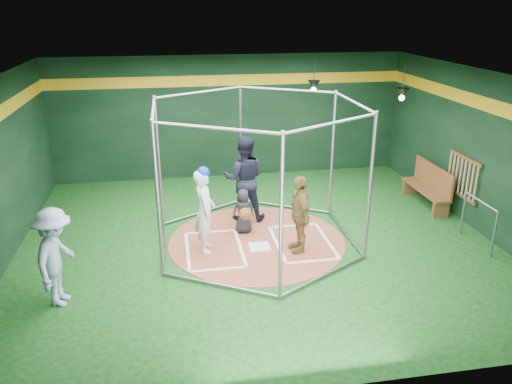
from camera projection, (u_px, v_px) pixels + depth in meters
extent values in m
cube|color=#0D390E|center=(257.00, 241.00, 10.79)|extent=(10.00, 9.00, 0.02)
cube|color=black|center=(257.00, 77.00, 9.55)|extent=(10.00, 9.00, 0.02)
cube|color=black|center=(230.00, 117.00, 14.31)|extent=(10.00, 0.10, 3.50)
cube|color=black|center=(321.00, 275.00, 6.03)|extent=(10.00, 0.10, 3.50)
cube|color=black|center=(480.00, 152.00, 10.97)|extent=(0.10, 9.00, 3.50)
cube|color=gold|center=(229.00, 80.00, 13.91)|extent=(10.00, 0.01, 0.30)
cube|color=gold|center=(487.00, 105.00, 10.59)|extent=(0.01, 9.00, 0.30)
cylinder|color=#994E37|center=(257.00, 241.00, 10.79)|extent=(3.80, 3.80, 0.01)
cube|color=white|center=(259.00, 247.00, 10.51)|extent=(0.43, 0.43, 0.01)
cube|color=white|center=(211.00, 232.00, 11.18)|extent=(1.10, 0.07, 0.01)
cube|color=white|center=(218.00, 269.00, 9.62)|extent=(1.10, 0.07, 0.01)
cube|color=white|center=(188.00, 251.00, 10.31)|extent=(0.07, 1.70, 0.01)
cube|color=white|center=(240.00, 247.00, 10.49)|extent=(0.07, 1.70, 0.01)
cube|color=white|center=(293.00, 226.00, 11.49)|extent=(1.10, 0.07, 0.01)
cube|color=white|center=(313.00, 261.00, 9.92)|extent=(1.10, 0.07, 0.01)
cube|color=white|center=(277.00, 244.00, 10.62)|extent=(0.07, 1.70, 0.01)
cube|color=white|center=(327.00, 240.00, 10.80)|extent=(0.07, 1.70, 0.01)
cylinder|color=gray|center=(332.00, 155.00, 11.64)|extent=(0.07, 0.07, 3.00)
cylinder|color=gray|center=(241.00, 146.00, 12.37)|extent=(0.07, 0.07, 3.00)
cylinder|color=gray|center=(159.00, 164.00, 11.00)|extent=(0.07, 0.07, 3.00)
cylinder|color=gray|center=(158.00, 202.00, 8.88)|extent=(0.07, 0.07, 3.00)
cylinder|color=gray|center=(281.00, 221.00, 8.14)|extent=(0.07, 0.07, 3.00)
cylinder|color=gray|center=(370.00, 189.00, 9.52)|extent=(0.07, 0.07, 3.00)
cylinder|color=gray|center=(286.00, 90.00, 11.49)|extent=(2.02, 1.20, 0.06)
cylinder|color=gray|center=(284.00, 206.00, 12.52)|extent=(2.02, 1.20, 0.06)
cylinder|color=gray|center=(200.00, 92.00, 11.17)|extent=(2.02, 1.20, 0.06)
cylinder|color=gray|center=(205.00, 211.00, 12.20)|extent=(2.02, 1.20, 0.06)
cylinder|color=gray|center=(153.00, 109.00, 9.42)|extent=(0.06, 2.30, 0.06)
cylinder|color=gray|center=(163.00, 246.00, 10.45)|extent=(0.06, 2.30, 0.06)
cylinder|color=gray|center=(214.00, 128.00, 7.99)|extent=(2.02, 1.20, 0.06)
cylinder|color=gray|center=(219.00, 285.00, 9.03)|extent=(2.02, 1.20, 0.06)
cylinder|color=gray|center=(334.00, 123.00, 8.31)|extent=(2.02, 1.20, 0.06)
cylinder|color=gray|center=(325.00, 275.00, 9.35)|extent=(2.02, 1.20, 0.06)
cylinder|color=gray|center=(354.00, 102.00, 10.06)|extent=(0.06, 2.30, 0.06)
cylinder|color=gray|center=(345.00, 232.00, 11.09)|extent=(0.06, 2.30, 0.06)
cube|color=brown|center=(466.00, 158.00, 11.42)|extent=(0.05, 1.25, 0.08)
cube|color=brown|center=(460.00, 195.00, 11.74)|extent=(0.05, 1.25, 0.08)
cylinder|color=#A78458|center=(476.00, 185.00, 11.07)|extent=(0.06, 0.06, 0.85)
cylinder|color=#A78458|center=(472.00, 182.00, 11.21)|extent=(0.06, 0.06, 0.85)
cylinder|color=#A78458|center=(468.00, 180.00, 11.36)|extent=(0.06, 0.06, 0.85)
cylinder|color=#A78458|center=(464.00, 178.00, 11.50)|extent=(0.06, 0.06, 0.85)
cylinder|color=#A78458|center=(460.00, 175.00, 11.65)|extent=(0.06, 0.06, 0.85)
cylinder|color=#A78458|center=(457.00, 173.00, 11.79)|extent=(0.06, 0.06, 0.85)
cylinder|color=#A78458|center=(453.00, 171.00, 11.94)|extent=(0.06, 0.06, 0.85)
cylinder|color=#A78458|center=(450.00, 169.00, 12.08)|extent=(0.06, 0.06, 0.85)
cone|color=black|center=(314.00, 85.00, 13.48)|extent=(0.34, 0.34, 0.22)
sphere|color=#FFD899|center=(314.00, 90.00, 13.53)|extent=(0.14, 0.14, 0.14)
cylinder|color=black|center=(314.00, 72.00, 13.35)|extent=(0.02, 0.02, 0.70)
cone|color=black|center=(402.00, 93.00, 12.30)|extent=(0.34, 0.34, 0.22)
sphere|color=#FFD899|center=(402.00, 98.00, 12.34)|extent=(0.14, 0.14, 0.14)
cylinder|color=black|center=(404.00, 78.00, 12.17)|extent=(0.02, 0.02, 0.70)
imported|color=white|center=(205.00, 211.00, 10.10)|extent=(0.44, 0.65, 1.74)
sphere|color=navy|center=(203.00, 173.00, 9.81)|extent=(0.26, 0.26, 0.26)
imported|color=#A18445|center=(299.00, 214.00, 10.10)|extent=(0.44, 0.97, 1.63)
imported|color=black|center=(243.00, 211.00, 11.03)|extent=(0.50, 0.33, 1.01)
sphere|color=brown|center=(245.00, 214.00, 10.79)|extent=(0.28, 0.28, 0.28)
imported|color=black|center=(244.00, 178.00, 11.54)|extent=(1.11, 0.94, 2.02)
imported|color=#97ADC8|center=(56.00, 257.00, 8.29)|extent=(0.84, 1.22, 1.74)
cube|color=brown|center=(425.00, 189.00, 12.56)|extent=(0.42, 1.81, 0.06)
cube|color=brown|center=(433.00, 177.00, 12.47)|extent=(0.06, 1.81, 0.60)
cube|color=brown|center=(441.00, 210.00, 11.90)|extent=(0.40, 0.08, 0.40)
cube|color=brown|center=(410.00, 187.00, 13.38)|extent=(0.40, 0.08, 0.40)
cylinder|color=gray|center=(494.00, 234.00, 9.94)|extent=(0.05, 0.05, 1.01)
cylinder|color=gray|center=(463.00, 213.00, 10.97)|extent=(0.05, 0.05, 1.01)
cylinder|color=gray|center=(482.00, 202.00, 10.29)|extent=(0.05, 1.12, 0.05)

